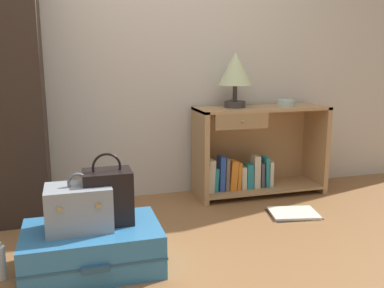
% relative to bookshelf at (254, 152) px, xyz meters
% --- Properties ---
extents(ground_plane, '(9.00, 9.00, 0.00)m').
position_rel_bookshelf_xyz_m(ground_plane, '(-0.95, -1.25, -0.35)').
color(ground_plane, olive).
extents(back_wall, '(6.40, 0.10, 2.60)m').
position_rel_bookshelf_xyz_m(back_wall, '(-0.95, 0.25, 0.95)').
color(back_wall, beige).
rests_on(back_wall, ground_plane).
extents(bookshelf, '(1.09, 0.39, 0.73)m').
position_rel_bookshelf_xyz_m(bookshelf, '(0.00, 0.00, 0.00)').
color(bookshelf, tan).
rests_on(bookshelf, ground_plane).
extents(table_lamp, '(0.27, 0.27, 0.44)m').
position_rel_bookshelf_xyz_m(table_lamp, '(-0.18, 0.02, 0.67)').
color(table_lamp, '#3D3838').
rests_on(table_lamp, bookshelf).
extents(bowl, '(0.14, 0.14, 0.05)m').
position_rel_bookshelf_xyz_m(bowl, '(0.26, -0.01, 0.41)').
color(bowl, silver).
rests_on(bowl, bookshelf).
extents(suitcase_large, '(0.73, 0.50, 0.24)m').
position_rel_bookshelf_xyz_m(suitcase_large, '(-1.38, -0.95, -0.23)').
color(suitcase_large, teal).
rests_on(suitcase_large, ground_plane).
extents(train_case, '(0.34, 0.24, 0.31)m').
position_rel_bookshelf_xyz_m(train_case, '(-1.44, -0.95, 0.01)').
color(train_case, '#8E99A3').
rests_on(train_case, suitcase_large).
extents(handbag, '(0.26, 0.19, 0.40)m').
position_rel_bookshelf_xyz_m(handbag, '(-1.28, -0.91, 0.04)').
color(handbag, black).
rests_on(handbag, suitcase_large).
extents(bottle, '(0.06, 0.06, 0.20)m').
position_rel_bookshelf_xyz_m(bottle, '(-1.85, -0.93, -0.26)').
color(bottle, white).
rests_on(bottle, ground_plane).
extents(open_book_on_floor, '(0.38, 0.32, 0.02)m').
position_rel_bookshelf_xyz_m(open_book_on_floor, '(0.08, -0.54, -0.34)').
color(open_book_on_floor, white).
rests_on(open_book_on_floor, ground_plane).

